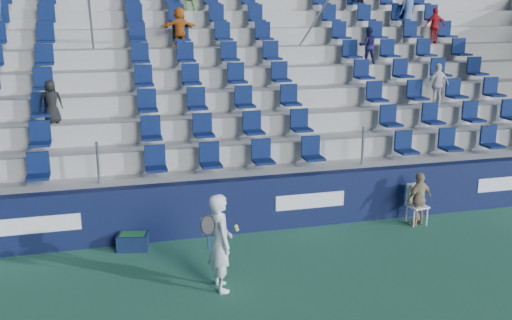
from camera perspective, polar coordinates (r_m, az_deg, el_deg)
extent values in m
plane|color=#2B6649|center=(9.97, 3.08, -13.63)|extent=(70.00, 70.00, 0.00)
cube|color=#0F1639|center=(12.51, -1.30, -4.54)|extent=(24.00, 0.30, 1.20)
cube|color=white|center=(12.77, 5.44, -4.09)|extent=(1.60, 0.02, 0.34)
cube|color=#A7A7A1|center=(13.04, -1.89, -3.72)|extent=(24.00, 0.85, 1.20)
cube|color=#A7A7A1|center=(13.76, -2.69, -1.64)|extent=(24.00, 0.85, 1.70)
cube|color=#A7A7A1|center=(14.49, -3.41, 0.23)|extent=(24.00, 0.85, 2.20)
cube|color=#A7A7A1|center=(15.24, -4.07, 1.92)|extent=(24.00, 0.85, 2.70)
cube|color=#A7A7A1|center=(16.01, -4.66, 3.45)|extent=(24.00, 0.85, 3.20)
cube|color=#A7A7A1|center=(16.78, -5.19, 4.84)|extent=(24.00, 0.85, 3.70)
cube|color=#A7A7A1|center=(17.57, -5.68, 6.10)|extent=(24.00, 0.85, 4.20)
cube|color=#A7A7A1|center=(18.37, -6.13, 7.25)|extent=(24.00, 0.85, 4.70)
cube|color=#A7A7A1|center=(19.17, -6.55, 8.31)|extent=(24.00, 0.85, 5.20)
cube|color=#A7A7A1|center=(19.79, -6.88, 9.96)|extent=(24.00, 0.50, 6.20)
cube|color=#0B1945|center=(12.77, -1.93, 0.32)|extent=(16.05, 0.50, 0.70)
cube|color=#0B1945|center=(13.46, -2.76, 3.26)|extent=(16.05, 0.50, 0.70)
cube|color=#0B1945|center=(14.20, -3.50, 5.90)|extent=(16.05, 0.50, 0.70)
cube|color=#0B1945|center=(14.96, -4.18, 8.28)|extent=(16.05, 0.50, 0.70)
cube|color=#0B1945|center=(15.74, -4.81, 10.42)|extent=(16.05, 0.50, 0.70)
cube|color=#0B1945|center=(16.55, -5.37, 12.36)|extent=(16.05, 0.50, 0.70)
cube|color=#0B1945|center=(17.37, -5.90, 14.11)|extent=(16.05, 0.50, 0.70)
cylinder|color=gray|center=(15.46, -16.16, 12.80)|extent=(0.06, 7.68, 4.55)
cylinder|color=gray|center=(16.49, 5.74, 13.38)|extent=(0.06, 7.68, 4.55)
imported|color=#46629A|center=(19.61, 14.97, 14.45)|extent=(0.64, 0.50, 1.16)
imported|color=silver|center=(16.37, 17.71, 7.21)|extent=(0.68, 0.30, 1.14)
imported|color=black|center=(13.91, -19.77, 5.50)|extent=(0.53, 0.38, 1.00)
imported|color=#171644|center=(17.13, 11.11, 11.14)|extent=(0.59, 0.51, 1.05)
imported|color=#C66117|center=(16.39, -7.66, 12.98)|extent=(1.07, 0.55, 1.11)
imported|color=red|center=(19.13, 17.45, 12.68)|extent=(0.66, 0.32, 1.09)
imported|color=white|center=(9.92, -3.58, -8.22)|extent=(0.46, 0.66, 1.74)
cylinder|color=navy|center=(9.60, -4.78, -8.19)|extent=(0.03, 0.03, 0.28)
torus|color=black|center=(9.48, -4.82, -6.52)|extent=(0.30, 0.17, 0.28)
plane|color=#262626|center=(9.48, -4.82, -6.52)|extent=(0.30, 0.16, 0.29)
sphere|color=#D3E234|center=(9.67, -1.91, -6.95)|extent=(0.07, 0.07, 0.07)
sphere|color=#D3E234|center=(9.72, -1.99, -6.66)|extent=(0.07, 0.07, 0.07)
cube|color=white|center=(13.47, 15.83, -4.47)|extent=(0.46, 0.46, 0.04)
cube|color=white|center=(13.55, 15.49, -3.21)|extent=(0.41, 0.10, 0.50)
cylinder|color=white|center=(13.33, 15.51, -5.67)|extent=(0.03, 0.03, 0.41)
cylinder|color=white|center=(13.49, 16.72, -5.51)|extent=(0.03, 0.03, 0.41)
cylinder|color=white|center=(13.60, 14.82, -5.21)|extent=(0.03, 0.03, 0.41)
cylinder|color=white|center=(13.76, 16.01, -5.06)|extent=(0.03, 0.03, 0.41)
imported|color=tan|center=(13.37, 16.00, -3.74)|extent=(0.79, 0.52, 1.24)
cube|color=#101C3C|center=(12.00, -12.20, -7.98)|extent=(0.68, 0.52, 0.33)
cube|color=#1E662D|center=(11.97, -12.22, -7.63)|extent=(0.55, 0.39, 0.20)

